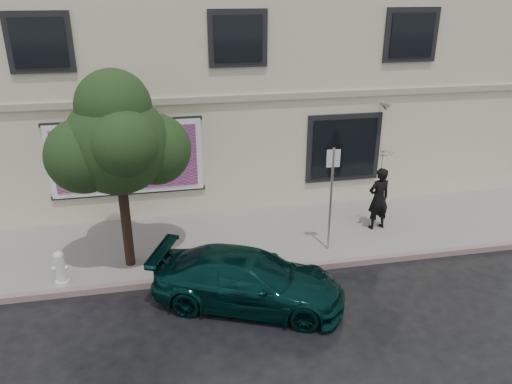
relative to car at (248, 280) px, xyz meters
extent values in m
plane|color=black|center=(0.58, -0.40, -0.61)|extent=(90.00, 90.00, 0.00)
cube|color=gray|center=(0.58, 2.85, -0.53)|extent=(20.00, 3.50, 0.15)
cube|color=gray|center=(0.58, 1.10, -0.53)|extent=(20.00, 0.18, 0.16)
cube|color=beige|center=(0.58, 8.60, 2.89)|extent=(20.00, 8.00, 7.00)
cube|color=#9E9984|center=(0.58, 4.56, 2.99)|extent=(20.00, 0.12, 0.18)
cube|color=black|center=(3.78, 4.56, 1.34)|extent=(2.30, 0.10, 2.10)
cube|color=black|center=(3.78, 4.50, 1.34)|extent=(2.00, 0.05, 1.80)
cube|color=black|center=(-4.42, 4.50, 4.59)|extent=(1.30, 0.05, 1.20)
cube|color=black|center=(0.58, 4.50, 4.59)|extent=(1.30, 0.05, 1.20)
cube|color=black|center=(5.58, 4.50, 4.59)|extent=(1.30, 0.05, 1.20)
cube|color=white|center=(-2.62, 4.53, 1.44)|extent=(4.20, 0.06, 2.10)
cube|color=#C7422C|center=(-2.62, 4.49, 1.44)|extent=(3.90, 0.04, 1.80)
cube|color=black|center=(-2.62, 4.56, 0.39)|extent=(4.30, 0.10, 0.10)
cube|color=black|center=(-2.62, 4.56, 2.49)|extent=(4.30, 0.10, 0.10)
cube|color=black|center=(-2.62, 4.46, 1.59)|extent=(3.40, 0.02, 0.28)
imported|color=black|center=(0.00, 0.00, 0.00)|extent=(4.55, 3.30, 1.21)
imported|color=black|center=(4.16, 2.66, 0.44)|extent=(0.72, 0.53, 1.79)
imported|color=black|center=(4.16, 2.66, 1.66)|extent=(0.88, 0.88, 0.64)
cylinder|color=black|center=(-2.60, 1.99, 0.64)|extent=(0.24, 0.24, 2.19)
sphere|color=black|center=(-2.60, 1.99, 2.64)|extent=(2.32, 2.32, 2.32)
cylinder|color=silver|center=(-4.11, 1.40, -0.41)|extent=(0.32, 0.32, 0.09)
cylinder|color=silver|center=(-4.11, 1.40, -0.08)|extent=(0.24, 0.24, 0.59)
sphere|color=silver|center=(-4.11, 1.40, 0.26)|extent=(0.24, 0.24, 0.24)
cylinder|color=silver|center=(-4.11, 1.40, -0.05)|extent=(0.34, 0.11, 0.11)
cylinder|color=#989BA1|center=(2.43, 1.76, 0.92)|extent=(0.06, 0.06, 2.75)
cube|color=silver|center=(2.43, 1.76, 2.03)|extent=(0.34, 0.04, 0.44)
camera|label=1|loc=(-1.64, -9.10, 5.94)|focal=35.00mm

